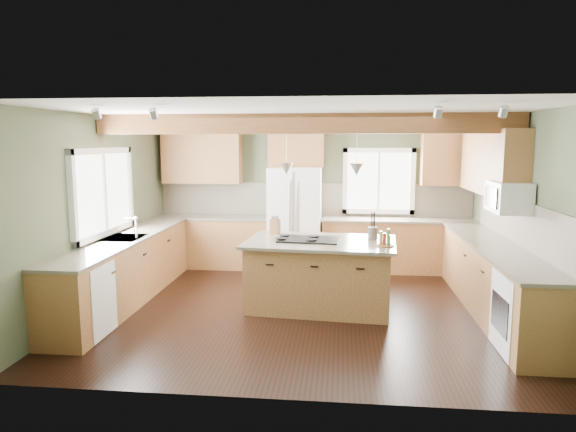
# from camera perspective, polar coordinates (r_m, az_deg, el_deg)

# --- Properties ---
(floor) EXTENTS (5.60, 5.60, 0.00)m
(floor) POSITION_cam_1_polar(r_m,az_deg,el_deg) (7.07, 1.66, -10.21)
(floor) COLOR black
(floor) RESTS_ON ground
(ceiling) EXTENTS (5.60, 5.60, 0.00)m
(ceiling) POSITION_cam_1_polar(r_m,az_deg,el_deg) (6.72, 1.76, 11.34)
(ceiling) COLOR silver
(ceiling) RESTS_ON wall_back
(wall_back) EXTENTS (5.60, 0.00, 5.60)m
(wall_back) POSITION_cam_1_polar(r_m,az_deg,el_deg) (9.25, 2.85, 2.43)
(wall_back) COLOR #424C36
(wall_back) RESTS_ON ground
(wall_left) EXTENTS (0.00, 5.00, 5.00)m
(wall_left) POSITION_cam_1_polar(r_m,az_deg,el_deg) (7.51, -20.11, 0.57)
(wall_left) COLOR #424C36
(wall_left) RESTS_ON ground
(wall_right) EXTENTS (0.00, 5.00, 5.00)m
(wall_right) POSITION_cam_1_polar(r_m,az_deg,el_deg) (7.14, 24.74, -0.06)
(wall_right) COLOR #424C36
(wall_right) RESTS_ON ground
(ceiling_beam) EXTENTS (5.55, 0.26, 0.26)m
(ceiling_beam) POSITION_cam_1_polar(r_m,az_deg,el_deg) (6.81, 1.82, 10.20)
(ceiling_beam) COLOR brown
(ceiling_beam) RESTS_ON ceiling
(soffit_trim) EXTENTS (5.55, 0.20, 0.10)m
(soffit_trim) POSITION_cam_1_polar(r_m,az_deg,el_deg) (9.11, 2.88, 10.15)
(soffit_trim) COLOR brown
(soffit_trim) RESTS_ON ceiling
(backsplash_back) EXTENTS (5.58, 0.03, 0.58)m
(backsplash_back) POSITION_cam_1_polar(r_m,az_deg,el_deg) (9.24, 2.84, 1.86)
(backsplash_back) COLOR brown
(backsplash_back) RESTS_ON wall_back
(backsplash_right) EXTENTS (0.03, 3.70, 0.58)m
(backsplash_right) POSITION_cam_1_polar(r_m,az_deg,el_deg) (7.19, 24.46, -0.71)
(backsplash_right) COLOR brown
(backsplash_right) RESTS_ON wall_right
(base_cab_back_left) EXTENTS (2.02, 0.60, 0.88)m
(base_cab_back_left) POSITION_cam_1_polar(r_m,az_deg,el_deg) (9.35, -8.32, -2.92)
(base_cab_back_left) COLOR brown
(base_cab_back_left) RESTS_ON floor
(counter_back_left) EXTENTS (2.06, 0.64, 0.04)m
(counter_back_left) POSITION_cam_1_polar(r_m,az_deg,el_deg) (9.27, -8.38, -0.13)
(counter_back_left) COLOR brown
(counter_back_left) RESTS_ON base_cab_back_left
(base_cab_back_right) EXTENTS (2.62, 0.60, 0.88)m
(base_cab_back_right) POSITION_cam_1_polar(r_m,az_deg,el_deg) (9.12, 12.11, -3.30)
(base_cab_back_right) COLOR brown
(base_cab_back_right) RESTS_ON floor
(counter_back_right) EXTENTS (2.66, 0.64, 0.04)m
(counter_back_right) POSITION_cam_1_polar(r_m,az_deg,el_deg) (9.04, 12.20, -0.44)
(counter_back_right) COLOR brown
(counter_back_right) RESTS_ON base_cab_back_right
(base_cab_left) EXTENTS (0.60, 3.70, 0.88)m
(base_cab_left) POSITION_cam_1_polar(r_m,az_deg,el_deg) (7.59, -17.58, -5.85)
(base_cab_left) COLOR brown
(base_cab_left) RESTS_ON floor
(counter_left) EXTENTS (0.64, 3.74, 0.04)m
(counter_left) POSITION_cam_1_polar(r_m,az_deg,el_deg) (7.49, -17.73, -2.43)
(counter_left) COLOR brown
(counter_left) RESTS_ON base_cab_left
(base_cab_right) EXTENTS (0.60, 3.70, 0.88)m
(base_cab_right) POSITION_cam_1_polar(r_m,az_deg,el_deg) (7.26, 21.95, -6.70)
(base_cab_right) COLOR brown
(base_cab_right) RESTS_ON floor
(counter_right) EXTENTS (0.64, 3.74, 0.04)m
(counter_right) POSITION_cam_1_polar(r_m,az_deg,el_deg) (7.16, 22.14, -3.14)
(counter_right) COLOR brown
(counter_right) RESTS_ON base_cab_right
(upper_cab_back_left) EXTENTS (1.40, 0.35, 0.90)m
(upper_cab_back_left) POSITION_cam_1_polar(r_m,az_deg,el_deg) (9.35, -9.52, 6.38)
(upper_cab_back_left) COLOR brown
(upper_cab_back_left) RESTS_ON wall_back
(upper_cab_over_fridge) EXTENTS (0.96, 0.35, 0.70)m
(upper_cab_over_fridge) POSITION_cam_1_polar(r_m,az_deg,el_deg) (9.05, 0.92, 7.70)
(upper_cab_over_fridge) COLOR brown
(upper_cab_over_fridge) RESTS_ON wall_back
(upper_cab_right) EXTENTS (0.35, 2.20, 0.90)m
(upper_cab_right) POSITION_cam_1_polar(r_m,az_deg,el_deg) (7.89, 21.73, 5.58)
(upper_cab_right) COLOR brown
(upper_cab_right) RESTS_ON wall_right
(upper_cab_back_corner) EXTENTS (0.90, 0.35, 0.90)m
(upper_cab_back_corner) POSITION_cam_1_polar(r_m,az_deg,el_deg) (9.20, 17.37, 6.09)
(upper_cab_back_corner) COLOR brown
(upper_cab_back_corner) RESTS_ON wall_back
(window_left) EXTENTS (0.04, 1.60, 1.05)m
(window_left) POSITION_cam_1_polar(r_m,az_deg,el_deg) (7.52, -19.90, 2.51)
(window_left) COLOR white
(window_left) RESTS_ON wall_left
(window_back) EXTENTS (1.10, 0.04, 1.00)m
(window_back) POSITION_cam_1_polar(r_m,az_deg,el_deg) (9.22, 10.03, 3.85)
(window_back) COLOR white
(window_back) RESTS_ON wall_back
(sink) EXTENTS (0.50, 0.65, 0.03)m
(sink) POSITION_cam_1_polar(r_m,az_deg,el_deg) (7.49, -17.73, -2.39)
(sink) COLOR #262628
(sink) RESTS_ON counter_left
(faucet) EXTENTS (0.02, 0.02, 0.28)m
(faucet) POSITION_cam_1_polar(r_m,az_deg,el_deg) (7.40, -16.50, -1.33)
(faucet) COLOR #B2B2B7
(faucet) RESTS_ON sink
(dishwasher) EXTENTS (0.60, 0.60, 0.84)m
(dishwasher) POSITION_cam_1_polar(r_m,az_deg,el_deg) (6.46, -22.11, -8.63)
(dishwasher) COLOR white
(dishwasher) RESTS_ON floor
(oven) EXTENTS (0.60, 0.72, 0.84)m
(oven) POSITION_cam_1_polar(r_m,az_deg,el_deg) (6.07, 25.24, -9.89)
(oven) COLOR white
(oven) RESTS_ON floor
(microwave) EXTENTS (0.40, 0.70, 0.38)m
(microwave) POSITION_cam_1_polar(r_m,az_deg,el_deg) (6.99, 23.29, 1.93)
(microwave) COLOR white
(microwave) RESTS_ON wall_right
(pendant_left) EXTENTS (0.18, 0.18, 0.16)m
(pendant_left) POSITION_cam_1_polar(r_m,az_deg,el_deg) (6.88, -0.17, 5.27)
(pendant_left) COLOR #B2B2B7
(pendant_left) RESTS_ON ceiling
(pendant_right) EXTENTS (0.18, 0.18, 0.16)m
(pendant_right) POSITION_cam_1_polar(r_m,az_deg,el_deg) (6.76, 7.63, 5.14)
(pendant_right) COLOR #B2B2B7
(pendant_right) RESTS_ON ceiling
(refrigerator) EXTENTS (0.90, 0.74, 1.80)m
(refrigerator) POSITION_cam_1_polar(r_m,az_deg,el_deg) (8.94, 0.78, -0.35)
(refrigerator) COLOR white
(refrigerator) RESTS_ON floor
(island) EXTENTS (1.95, 1.29, 0.88)m
(island) POSITION_cam_1_polar(r_m,az_deg,el_deg) (7.03, 3.59, -6.59)
(island) COLOR olive
(island) RESTS_ON floor
(island_top) EXTENTS (2.09, 1.43, 0.04)m
(island_top) POSITION_cam_1_polar(r_m,az_deg,el_deg) (6.92, 3.62, -2.91)
(island_top) COLOR brown
(island_top) RESTS_ON island
(cooktop) EXTENTS (0.85, 0.61, 0.02)m
(cooktop) POSITION_cam_1_polar(r_m,az_deg,el_deg) (6.94, 2.35, -2.62)
(cooktop) COLOR black
(cooktop) RESTS_ON island_top
(knife_block) EXTENTS (0.15, 0.14, 0.21)m
(knife_block) POSITION_cam_1_polar(r_m,az_deg,el_deg) (7.40, -1.45, -1.16)
(knife_block) COLOR brown
(knife_block) RESTS_ON island_top
(utensil_crock) EXTENTS (0.15, 0.15, 0.17)m
(utensil_crock) POSITION_cam_1_polar(r_m,az_deg,el_deg) (7.06, 9.39, -1.91)
(utensil_crock) COLOR #473F39
(utensil_crock) RESTS_ON island_top
(bottle_tray) EXTENTS (0.28, 0.28, 0.21)m
(bottle_tray) POSITION_cam_1_polar(r_m,az_deg,el_deg) (6.63, 10.72, -2.41)
(bottle_tray) COLOR brown
(bottle_tray) RESTS_ON island_top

